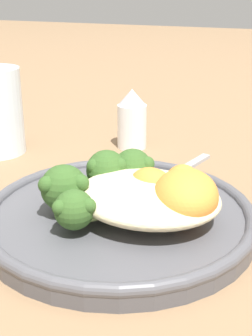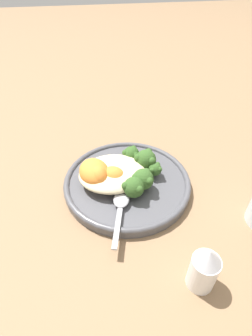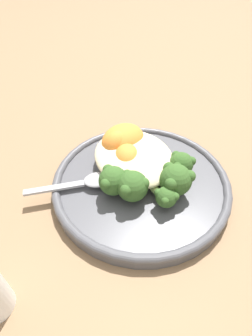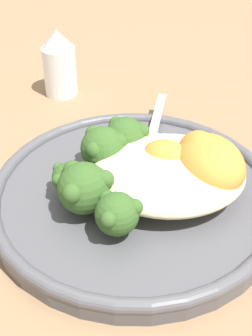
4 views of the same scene
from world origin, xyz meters
name	(u,v)px [view 2 (image 2 of 4)]	position (x,y,z in m)	size (l,w,h in m)	color
ground_plane	(134,192)	(0.00, 0.00, 0.00)	(4.00, 4.00, 0.00)	#846647
plate	(127,182)	(-0.01, 0.02, 0.01)	(0.25, 0.25, 0.02)	#4C4C51
quinoa_mound	(112,173)	(-0.04, 0.02, 0.04)	(0.13, 0.11, 0.03)	beige
broccoli_stalk_0	(132,186)	(-0.01, -0.02, 0.04)	(0.05, 0.08, 0.04)	#9EBC66
broccoli_stalk_1	(141,179)	(0.01, -0.01, 0.04)	(0.07, 0.06, 0.04)	#9EBC66
broccoli_stalk_2	(146,171)	(0.03, 0.02, 0.03)	(0.11, 0.03, 0.03)	#9EBC66
broccoli_stalk_3	(142,162)	(0.02, 0.04, 0.04)	(0.10, 0.06, 0.04)	#9EBC66
broccoli_stalk_4	(130,157)	(0.00, 0.07, 0.04)	(0.06, 0.08, 0.03)	#9EBC66
sweet_potato_chunk_0	(98,176)	(-0.07, 0.01, 0.04)	(0.05, 0.04, 0.04)	orange
sweet_potato_chunk_1	(113,176)	(-0.04, 0.01, 0.04)	(0.05, 0.04, 0.04)	orange
sweet_potato_chunk_2	(94,172)	(-0.07, 0.02, 0.04)	(0.07, 0.06, 0.04)	orange
spoon	(121,205)	(-0.04, -0.05, 0.03)	(0.05, 0.12, 0.01)	#A3A3A8
salt_shaker	(204,269)	(0.06, -0.20, 0.04)	(0.04, 0.04, 0.08)	white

